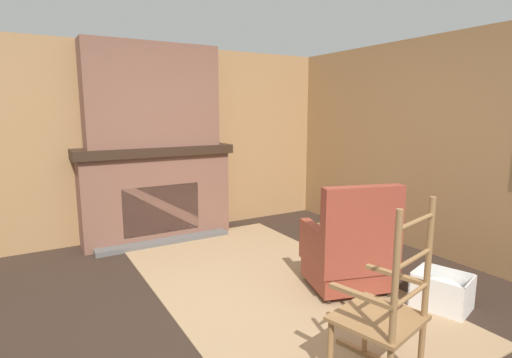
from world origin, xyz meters
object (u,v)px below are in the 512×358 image
object	(u,v)px
armchair	(350,253)
storage_case	(205,140)
firewood_stack	(331,229)
oil_lamp_vase	(91,140)
rocking_chair	(383,325)
laundry_basket	(442,291)
decorative_plate_on_mantel	(144,136)

from	to	relation	value
armchair	storage_case	bearing A→B (deg)	24.66
firewood_stack	oil_lamp_vase	bearing A→B (deg)	-110.35
rocking_chair	storage_case	world-z (taller)	storage_case
firewood_stack	oil_lamp_vase	xyz separation A→B (m)	(-1.04, -2.79, 1.23)
storage_case	firewood_stack	bearing A→B (deg)	52.63
armchair	firewood_stack	size ratio (longest dim) A/B	2.31
laundry_basket	oil_lamp_vase	xyz separation A→B (m)	(-3.07, -2.23, 1.15)
rocking_chair	decorative_plate_on_mantel	world-z (taller)	decorative_plate_on_mantel
laundry_basket	storage_case	bearing A→B (deg)	-165.58
firewood_stack	decorative_plate_on_mantel	bearing A→B (deg)	-115.92
rocking_chair	oil_lamp_vase	bearing A→B (deg)	2.42
armchair	laundry_basket	world-z (taller)	armchair
firewood_stack	rocking_chair	bearing A→B (deg)	-35.56
oil_lamp_vase	storage_case	bearing A→B (deg)	89.99
armchair	rocking_chair	distance (m)	1.30
firewood_stack	laundry_basket	xyz separation A→B (m)	(2.03, -0.57, 0.08)
laundry_basket	firewood_stack	bearing A→B (deg)	164.34
armchair	storage_case	size ratio (longest dim) A/B	4.26
armchair	oil_lamp_vase	xyz separation A→B (m)	(-2.44, -1.78, 0.93)
storage_case	decorative_plate_on_mantel	distance (m)	0.82
storage_case	laundry_basket	bearing A→B (deg)	14.42
storage_case	oil_lamp_vase	bearing A→B (deg)	-90.01
armchair	storage_case	xyz separation A→B (m)	(-2.44, -0.34, 0.88)
firewood_stack	oil_lamp_vase	distance (m)	3.22
firewood_stack	laundry_basket	world-z (taller)	laundry_basket
laundry_basket	storage_case	size ratio (longest dim) A/B	2.17
rocking_chair	laundry_basket	distance (m)	1.29
laundry_basket	oil_lamp_vase	distance (m)	3.96
firewood_stack	decorative_plate_on_mantel	xyz separation A→B (m)	(-1.06, -2.17, 1.25)
rocking_chair	firewood_stack	xyz separation A→B (m)	(-2.46, 1.76, -0.34)
oil_lamp_vase	decorative_plate_on_mantel	xyz separation A→B (m)	(-0.02, 0.62, 0.02)
rocking_chair	storage_case	size ratio (longest dim) A/B	4.87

